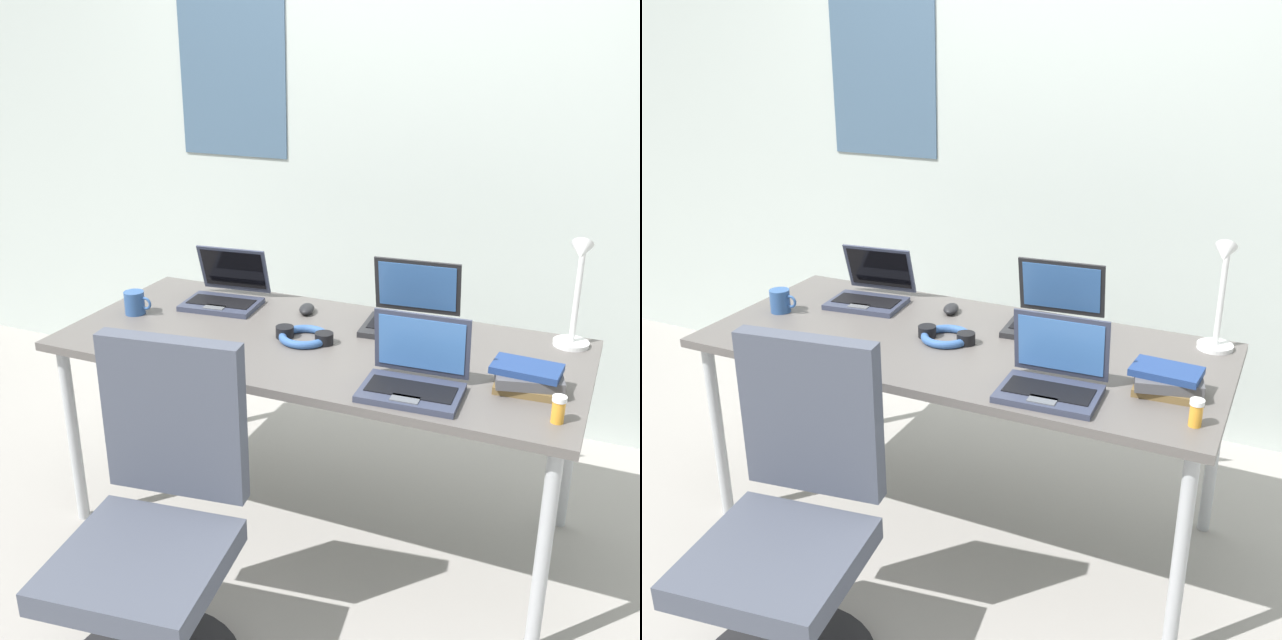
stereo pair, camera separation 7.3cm
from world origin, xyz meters
TOP-DOWN VIEW (x-y plane):
  - ground_plane at (0.00, 0.00)m, footprint 12.00×12.00m
  - wall_back at (-0.00, 1.10)m, footprint 6.00×0.13m
  - desk at (0.00, 0.00)m, footprint 1.80×0.80m
  - desk_lamp at (0.80, 0.28)m, footprint 0.12×0.18m
  - laptop_near_mouse at (0.41, -0.23)m, footprint 0.31×0.24m
  - laptop_near_lamp at (-0.49, 0.20)m, footprint 0.31×0.29m
  - laptop_mid_desk at (0.25, 0.25)m, footprint 0.34×0.30m
  - computer_mouse at (-0.16, 0.23)m, footprint 0.08×0.11m
  - cell_phone at (-0.51, -0.29)m, footprint 0.11×0.15m
  - headphones at (-0.05, -0.01)m, footprint 0.21×0.18m
  - pill_bottle at (0.83, -0.26)m, footprint 0.04×0.04m
  - book_stack at (0.72, -0.10)m, footprint 0.22×0.16m
  - coffee_mug at (-0.75, -0.03)m, footprint 0.11×0.08m
  - office_chair at (-0.15, -0.81)m, footprint 0.52×0.57m

SIDE VIEW (x-z plane):
  - ground_plane at x=0.00m, z-range 0.00..0.00m
  - office_chair at x=-0.15m, z-range -0.09..0.88m
  - desk at x=0.00m, z-range 0.31..1.05m
  - cell_phone at x=-0.51m, z-range 0.74..0.75m
  - headphones at x=-0.05m, z-range 0.74..0.78m
  - computer_mouse at x=-0.16m, z-range 0.74..0.77m
  - book_stack at x=0.72m, z-range 0.74..0.82m
  - pill_bottle at x=0.83m, z-range 0.74..0.82m
  - laptop_near_lamp at x=-0.49m, z-range 0.68..0.89m
  - coffee_mug at x=-0.75m, z-range 0.74..0.83m
  - laptop_near_mouse at x=0.41m, z-range 0.67..0.90m
  - laptop_mid_desk at x=0.25m, z-range 0.67..0.90m
  - desk_lamp at x=0.80m, z-range 0.74..1.14m
  - wall_back at x=0.00m, z-range 0.00..2.60m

